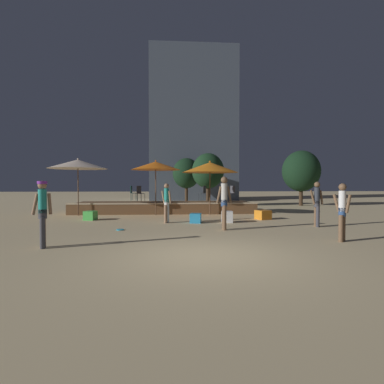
% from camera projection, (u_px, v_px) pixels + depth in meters
% --- Properties ---
extents(ground_plane, '(120.00, 120.00, 0.00)m').
position_uv_depth(ground_plane, '(205.00, 256.00, 6.80)').
color(ground_plane, '#D1B784').
extents(wooden_deck, '(10.23, 3.19, 0.63)m').
position_uv_depth(wooden_deck, '(164.00, 207.00, 17.58)').
color(wooden_deck, brown).
rests_on(wooden_deck, ground).
extents(patio_umbrella_0, '(2.58, 2.58, 2.90)m').
position_uv_depth(patio_umbrella_0, '(156.00, 166.00, 15.65)').
color(patio_umbrella_0, brown).
rests_on(patio_umbrella_0, ground).
extents(patio_umbrella_1, '(2.98, 2.98, 2.98)m').
position_uv_depth(patio_umbrella_1, '(78.00, 164.00, 15.41)').
color(patio_umbrella_1, brown).
rests_on(patio_umbrella_1, ground).
extents(patio_umbrella_2, '(2.99, 2.99, 2.88)m').
position_uv_depth(patio_umbrella_2, '(210.00, 167.00, 15.91)').
color(patio_umbrella_2, brown).
rests_on(patio_umbrella_2, ground).
extents(cube_seat_0, '(0.58, 0.58, 0.41)m').
position_uv_depth(cube_seat_0, '(90.00, 216.00, 13.59)').
color(cube_seat_0, '#4CC651').
rests_on(cube_seat_0, ground).
extents(cube_seat_1, '(0.74, 0.74, 0.42)m').
position_uv_depth(cube_seat_1, '(263.00, 215.00, 13.86)').
color(cube_seat_1, orange).
rests_on(cube_seat_1, ground).
extents(cube_seat_2, '(0.49, 0.49, 0.49)m').
position_uv_depth(cube_seat_2, '(227.00, 217.00, 12.73)').
color(cube_seat_2, white).
rests_on(cube_seat_2, ground).
extents(cube_seat_3, '(0.53, 0.53, 0.40)m').
position_uv_depth(cube_seat_3, '(196.00, 218.00, 12.59)').
color(cube_seat_3, '#2D9EDB').
rests_on(cube_seat_3, ground).
extents(person_0, '(0.39, 0.44, 1.65)m').
position_uv_depth(person_0, '(342.00, 210.00, 8.47)').
color(person_0, brown).
rests_on(person_0, ground).
extents(person_1, '(0.48, 0.29, 1.72)m').
position_uv_depth(person_1, '(43.00, 210.00, 7.61)').
color(person_1, '#3F3F47').
rests_on(person_1, ground).
extents(person_2, '(0.46, 0.31, 1.66)m').
position_uv_depth(person_2, '(167.00, 202.00, 12.58)').
color(person_2, '#997051').
rests_on(person_2, ground).
extents(person_3, '(0.57, 0.32, 1.90)m').
position_uv_depth(person_3, '(224.00, 200.00, 10.64)').
color(person_3, brown).
rests_on(person_3, ground).
extents(person_4, '(0.53, 0.30, 1.72)m').
position_uv_depth(person_4, '(317.00, 202.00, 11.40)').
color(person_4, brown).
rests_on(person_4, ground).
extents(bistro_chair_0, '(0.41, 0.40, 0.90)m').
position_uv_depth(bistro_chair_0, '(133.00, 192.00, 18.22)').
color(bistro_chair_0, '#1E4C47').
rests_on(bistro_chair_0, wooden_deck).
extents(bistro_chair_1, '(0.47, 0.47, 0.90)m').
position_uv_depth(bistro_chair_1, '(203.00, 192.00, 18.36)').
color(bistro_chair_1, '#2D3338').
rests_on(bistro_chair_1, wooden_deck).
extents(bistro_chair_2, '(0.48, 0.48, 0.90)m').
position_uv_depth(bistro_chair_2, '(232.00, 192.00, 18.14)').
color(bistro_chair_2, '#47474C').
rests_on(bistro_chair_2, wooden_deck).
extents(bistro_chair_3, '(0.48, 0.48, 0.90)m').
position_uv_depth(bistro_chair_3, '(140.00, 192.00, 17.54)').
color(bistro_chair_3, '#47474C').
rests_on(bistro_chair_3, wooden_deck).
extents(frisbee_disc, '(0.26, 0.26, 0.03)m').
position_uv_depth(frisbee_disc, '(120.00, 230.00, 10.60)').
color(frisbee_disc, '#33B2D8').
rests_on(frisbee_disc, ground).
extents(background_tree_0, '(2.81, 2.81, 4.18)m').
position_uv_depth(background_tree_0, '(301.00, 171.00, 22.65)').
color(background_tree_0, '#3D2B1C').
rests_on(background_tree_0, ground).
extents(background_tree_1, '(2.51, 2.51, 4.02)m').
position_uv_depth(background_tree_1, '(186.00, 173.00, 27.36)').
color(background_tree_1, '#3D2B1C').
rests_on(background_tree_1, ground).
extents(background_tree_2, '(2.36, 2.36, 3.92)m').
position_uv_depth(background_tree_2, '(208.00, 171.00, 22.11)').
color(background_tree_2, '#3D2B1C').
rests_on(background_tree_2, ground).
extents(distant_building, '(8.89, 4.91, 15.49)m').
position_uv_depth(distant_building, '(193.00, 127.00, 31.68)').
color(distant_building, '#4C5666').
rests_on(distant_building, ground).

